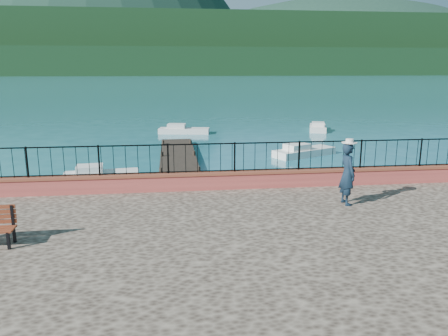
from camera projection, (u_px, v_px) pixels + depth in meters
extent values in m
plane|color=#19596B|center=(266.00, 269.00, 11.46)|extent=(2000.00, 2000.00, 0.00)
cube|color=#BA4C43|center=(243.00, 179.00, 14.71)|extent=(28.00, 0.46, 0.58)
cube|color=black|center=(244.00, 157.00, 14.54)|extent=(27.00, 0.05, 0.95)
cube|color=#2D231C|center=(179.00, 166.00, 22.79)|extent=(2.00, 16.00, 0.30)
cube|color=black|center=(172.00, 62.00, 299.56)|extent=(900.00, 60.00, 18.00)
cube|color=black|center=(171.00, 46.00, 354.66)|extent=(900.00, 120.00, 44.00)
ellipsoid|color=#142D23|center=(337.00, 72.00, 579.40)|extent=(448.00, 384.00, 180.00)
imported|color=black|center=(347.00, 174.00, 12.81)|extent=(0.48, 0.70, 1.84)
cylinder|color=silver|center=(350.00, 141.00, 12.59)|extent=(0.44, 0.44, 0.12)
cube|color=silver|center=(101.00, 173.00, 20.27)|extent=(3.50, 1.67, 0.80)
cube|color=silver|center=(305.00, 149.00, 26.15)|extent=(4.16, 2.89, 0.80)
cube|color=silver|center=(184.00, 128.00, 35.06)|extent=(4.16, 1.93, 0.80)
cube|color=silver|center=(318.00, 126.00, 36.59)|extent=(2.27, 3.61, 0.80)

